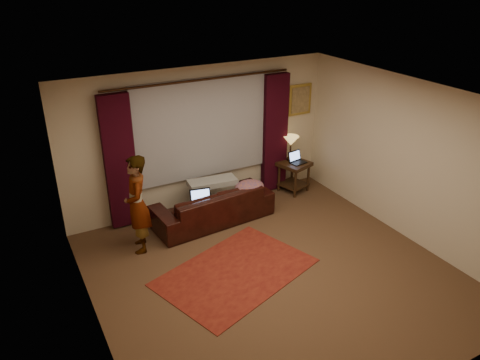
% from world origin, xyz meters
% --- Properties ---
extents(floor, '(5.00, 5.00, 0.01)m').
position_xyz_m(floor, '(0.00, 0.00, -0.01)').
color(floor, '#523723').
rests_on(floor, ground).
extents(ceiling, '(5.00, 5.00, 0.02)m').
position_xyz_m(ceiling, '(0.00, 0.00, 2.60)').
color(ceiling, silver).
rests_on(ceiling, ground).
extents(wall_back, '(5.00, 0.02, 2.60)m').
position_xyz_m(wall_back, '(0.00, 2.50, 1.30)').
color(wall_back, beige).
rests_on(wall_back, ground).
extents(wall_front, '(5.00, 0.02, 2.60)m').
position_xyz_m(wall_front, '(0.00, -2.50, 1.30)').
color(wall_front, beige).
rests_on(wall_front, ground).
extents(wall_left, '(0.02, 5.00, 2.60)m').
position_xyz_m(wall_left, '(-2.50, 0.00, 1.30)').
color(wall_left, beige).
rests_on(wall_left, ground).
extents(wall_right, '(0.02, 5.00, 2.60)m').
position_xyz_m(wall_right, '(2.50, 0.00, 1.30)').
color(wall_right, beige).
rests_on(wall_right, ground).
extents(sheer_curtain, '(2.50, 0.05, 1.80)m').
position_xyz_m(sheer_curtain, '(0.00, 2.44, 1.50)').
color(sheer_curtain, '#97979E').
rests_on(sheer_curtain, wall_back).
extents(drape_left, '(0.50, 0.14, 2.30)m').
position_xyz_m(drape_left, '(-1.50, 2.39, 1.18)').
color(drape_left, black).
rests_on(drape_left, floor).
extents(drape_right, '(0.50, 0.14, 2.30)m').
position_xyz_m(drape_right, '(1.50, 2.39, 1.18)').
color(drape_right, black).
rests_on(drape_right, floor).
extents(curtain_rod, '(0.04, 0.04, 3.40)m').
position_xyz_m(curtain_rod, '(0.00, 2.39, 2.38)').
color(curtain_rod, '#311B0D').
rests_on(curtain_rod, wall_back).
extents(picture_frame, '(0.50, 0.04, 0.60)m').
position_xyz_m(picture_frame, '(2.10, 2.47, 1.75)').
color(picture_frame, '#B0943D').
rests_on(picture_frame, wall_back).
extents(sofa, '(2.18, 1.08, 0.85)m').
position_xyz_m(sofa, '(-0.11, 1.82, 0.43)').
color(sofa, black).
rests_on(sofa, floor).
extents(throw_blanket, '(0.89, 0.44, 0.10)m').
position_xyz_m(throw_blanket, '(-0.00, 2.04, 0.86)').
color(throw_blanket, gray).
rests_on(throw_blanket, sofa).
extents(clothing_pile, '(0.60, 0.49, 0.23)m').
position_xyz_m(clothing_pile, '(0.56, 1.70, 0.54)').
color(clothing_pile, '#834F5D').
rests_on(clothing_pile, sofa).
extents(laptop_sofa, '(0.42, 0.45, 0.26)m').
position_xyz_m(laptop_sofa, '(-0.38, 1.66, 0.56)').
color(laptop_sofa, black).
rests_on(laptop_sofa, sofa).
extents(area_rug, '(2.57, 2.11, 0.01)m').
position_xyz_m(area_rug, '(-0.47, 0.27, 0.01)').
color(area_rug, maroon).
rests_on(area_rug, floor).
extents(end_table, '(0.67, 0.67, 0.62)m').
position_xyz_m(end_table, '(1.81, 2.13, 0.31)').
color(end_table, black).
rests_on(end_table, floor).
extents(tiffany_lamp, '(0.43, 0.43, 0.50)m').
position_xyz_m(tiffany_lamp, '(1.80, 2.27, 0.86)').
color(tiffany_lamp, '#9E9849').
rests_on(tiffany_lamp, end_table).
extents(laptop_table, '(0.36, 0.38, 0.22)m').
position_xyz_m(laptop_table, '(1.86, 2.07, 0.73)').
color(laptop_table, black).
rests_on(laptop_table, end_table).
extents(person, '(0.56, 0.56, 1.59)m').
position_xyz_m(person, '(-1.50, 1.56, 0.79)').
color(person, gray).
rests_on(person, floor).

